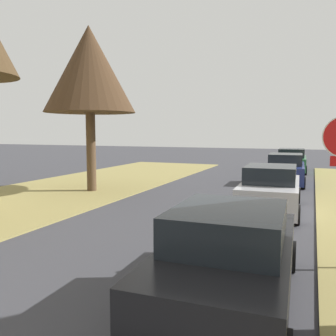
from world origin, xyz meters
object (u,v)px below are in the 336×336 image
at_px(parked_sedan_silver, 270,190).
at_px(parked_sedan_navy, 285,170).
at_px(street_tree_left_mid_b, 89,70).
at_px(parked_sedan_black, 230,259).
at_px(parked_sedan_green, 291,161).

distance_m(parked_sedan_silver, parked_sedan_navy, 6.89).
xyz_separation_m(street_tree_left_mid_b, parked_sedan_silver, (7.92, -1.02, -4.66)).
bearing_deg(parked_sedan_black, street_tree_left_mid_b, 135.07).
xyz_separation_m(parked_sedan_black, parked_sedan_navy, (-0.14, 13.91, 0.00)).
xyz_separation_m(street_tree_left_mid_b, parked_sedan_black, (8.06, -8.04, -4.66)).
height_order(parked_sedan_navy, parked_sedan_green, same).
height_order(street_tree_left_mid_b, parked_sedan_navy, street_tree_left_mid_b).
xyz_separation_m(parked_sedan_silver, parked_sedan_green, (-0.02, 12.77, 0.00)).
relative_size(street_tree_left_mid_b, parked_sedan_black, 1.63).
relative_size(street_tree_left_mid_b, parked_sedan_silver, 1.63).
distance_m(street_tree_left_mid_b, parked_sedan_silver, 9.24).
bearing_deg(parked_sedan_navy, street_tree_left_mid_b, -143.47).
bearing_deg(parked_sedan_silver, street_tree_left_mid_b, 172.64).
xyz_separation_m(street_tree_left_mid_b, parked_sedan_navy, (7.92, 5.87, -4.66)).
bearing_deg(parked_sedan_silver, parked_sedan_green, 90.11).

